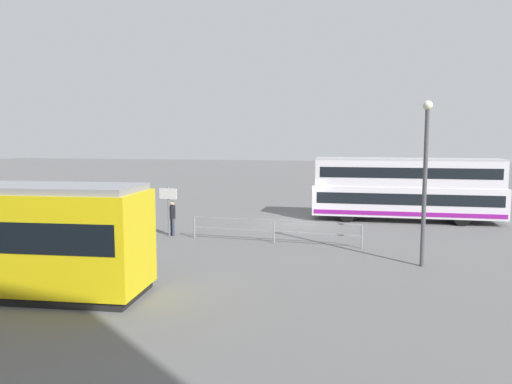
{
  "coord_description": "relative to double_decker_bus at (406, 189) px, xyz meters",
  "views": [
    {
      "loc": [
        -2.98,
        27.47,
        4.83
      ],
      "look_at": [
        1.49,
        5.54,
        2.37
      ],
      "focal_mm": 34.07,
      "sensor_mm": 36.0,
      "label": 1
    }
  ],
  "objects": [
    {
      "name": "pedestrian_railing",
      "position": [
        6.58,
        7.59,
        -1.16
      ],
      "size": [
        8.06,
        0.78,
        1.08
      ],
      "color": "gray",
      "rests_on": "ground"
    },
    {
      "name": "ground_plane",
      "position": [
        5.94,
        2.04,
        -1.9
      ],
      "size": [
        160.0,
        160.0,
        0.0
      ],
      "primitive_type": "plane",
      "color": "slate"
    },
    {
      "name": "info_sign",
      "position": [
        11.99,
        7.0,
        -0.21
      ],
      "size": [
        0.95,
        0.21,
        2.49
      ],
      "color": "slate",
      "rests_on": "ground"
    },
    {
      "name": "double_decker_bus",
      "position": [
        0.0,
        0.0,
        0.0
      ],
      "size": [
        10.76,
        2.49,
        3.7
      ],
      "color": "silver",
      "rests_on": "ground"
    },
    {
      "name": "pedestrian_near_railing",
      "position": [
        11.85,
        6.86,
        -0.88
      ],
      "size": [
        0.45,
        0.45,
        1.76
      ],
      "color": "#33384C",
      "rests_on": "ground"
    },
    {
      "name": "street_lamp",
      "position": [
        0.38,
        10.53,
        1.79
      ],
      "size": [
        0.36,
        0.36,
        6.24
      ],
      "color": "#4C4C51",
      "rests_on": "ground"
    }
  ]
}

